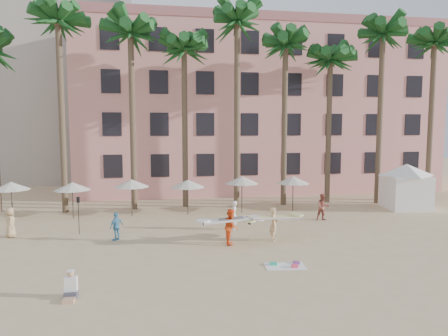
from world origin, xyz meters
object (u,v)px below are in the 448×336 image
(pink_hotel, at_px, (254,112))
(carrier_yellow, at_px, (274,222))
(cabana, at_px, (406,182))
(carrier_white, at_px, (231,226))

(pink_hotel, relative_size, carrier_yellow, 10.78)
(pink_hotel, distance_m, cabana, 17.66)
(pink_hotel, distance_m, carrier_yellow, 22.58)
(carrier_yellow, height_order, carrier_white, carrier_white)
(carrier_white, bearing_deg, carrier_yellow, 7.45)
(carrier_yellow, distance_m, carrier_white, 2.49)
(cabana, bearing_deg, carrier_yellow, -150.62)
(pink_hotel, relative_size, carrier_white, 11.67)
(carrier_yellow, bearing_deg, cabana, 29.38)
(cabana, distance_m, carrier_white, 16.86)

